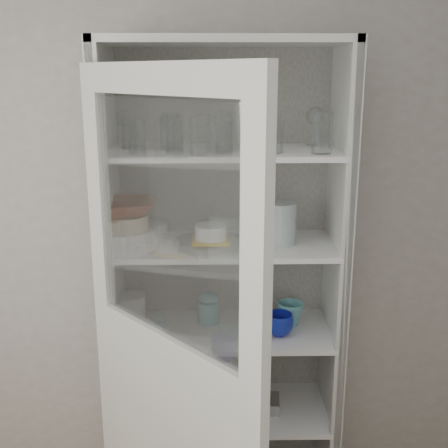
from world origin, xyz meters
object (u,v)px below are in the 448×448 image
at_px(cream_bowl, 126,222).
at_px(terracotta_bowl, 125,208).
at_px(cupboard_door, 170,395).
at_px(mug_white, 250,331).
at_px(white_ramekin, 211,232).
at_px(white_canister, 133,309).
at_px(goblet_3, 315,124).
at_px(goblet_2, 222,127).
at_px(glass_platter, 211,243).
at_px(yellow_trivet, 211,240).
at_px(goblet_1, 203,128).
at_px(plate_stack_back, 145,228).
at_px(tin_box, 260,403).
at_px(mug_teal, 290,314).
at_px(teal_jar, 209,310).
at_px(cream_dish, 178,403).
at_px(plate_stack_front, 127,238).
at_px(mug_blue, 279,324).
at_px(grey_bowl_stack, 280,223).
at_px(measuring_cups, 150,331).
at_px(pantry_cabinet, 224,306).

distance_m(cream_bowl, terracotta_bowl, 0.06).
height_order(cupboard_door, mug_white, cupboard_door).
xyz_separation_m(white_ramekin, white_canister, (-0.35, 0.09, -0.39)).
bearing_deg(goblet_3, mug_white, -139.07).
relative_size(goblet_2, glass_platter, 0.53).
bearing_deg(white_canister, white_ramekin, -13.62).
distance_m(cream_bowl, yellow_trivet, 0.36).
relative_size(goblet_1, plate_stack_back, 0.76).
height_order(cupboard_door, tin_box, cupboard_door).
relative_size(yellow_trivet, mug_teal, 1.34).
xyz_separation_m(teal_jar, white_canister, (-0.34, -0.02, 0.01)).
relative_size(terracotta_bowl, cream_dish, 1.21).
relative_size(plate_stack_front, mug_white, 2.58).
height_order(cupboard_door, plate_stack_front, cupboard_door).
bearing_deg(terracotta_bowl, mug_blue, -0.16).
xyz_separation_m(cupboard_door, teal_jar, (0.13, 0.62, 0.05)).
height_order(cupboard_door, white_ramekin, cupboard_door).
distance_m(plate_stack_back, mug_teal, 0.76).
xyz_separation_m(grey_bowl_stack, white_canister, (-0.65, 0.07, -0.42)).
bearing_deg(mug_white, plate_stack_back, 147.91).
bearing_deg(mug_teal, goblet_1, 155.00).
distance_m(goblet_2, terracotta_bowl, 0.53).
height_order(plate_stack_back, cream_bowl, cream_bowl).
distance_m(teal_jar, tin_box, 0.50).
distance_m(plate_stack_front, cream_dish, 0.83).
bearing_deg(plate_stack_front, cream_dish, 13.37).
relative_size(goblet_1, cream_dish, 0.77).
relative_size(yellow_trivet, white_ramekin, 1.16).
distance_m(mug_teal, measuring_cups, 0.63).
bearing_deg(glass_platter, white_ramekin, 180.00).
distance_m(pantry_cabinet, yellow_trivet, 0.36).
bearing_deg(white_ramekin, cream_dish, 174.74).
xyz_separation_m(pantry_cabinet, cream_bowl, (-0.40, -0.13, 0.43)).
xyz_separation_m(mug_teal, measuring_cups, (-0.62, -0.09, -0.03)).
relative_size(white_canister, tin_box, 0.78).
distance_m(plate_stack_front, white_canister, 0.39).
xyz_separation_m(goblet_1, yellow_trivet, (0.03, -0.11, -0.46)).
bearing_deg(grey_bowl_stack, teal_jar, 164.56).
relative_size(mug_blue, cream_dish, 0.60).
distance_m(yellow_trivet, white_canister, 0.51).
bearing_deg(yellow_trivet, cupboard_door, -105.33).
height_order(yellow_trivet, white_ramekin, white_ramekin).
height_order(white_canister, cream_dish, white_canister).
bearing_deg(white_canister, plate_stack_front, -87.43).
xyz_separation_m(plate_stack_front, yellow_trivet, (0.35, 0.03, -0.02)).
height_order(white_ramekin, mug_blue, white_ramekin).
bearing_deg(teal_jar, yellow_trivet, -82.92).
distance_m(white_ramekin, teal_jar, 0.41).
bearing_deg(white_ramekin, plate_stack_front, -174.86).
distance_m(plate_stack_front, terracotta_bowl, 0.13).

